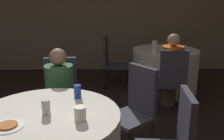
{
  "coord_description": "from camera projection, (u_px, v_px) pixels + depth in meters",
  "views": [
    {
      "loc": [
        0.51,
        -1.73,
        1.63
      ],
      "look_at": [
        0.55,
        0.96,
        0.86
      ],
      "focal_mm": 40.0,
      "sensor_mm": 36.0,
      "label": 1
    }
  ],
  "objects": [
    {
      "name": "chair_near_northeast",
      "position": [
        137.0,
        104.0,
        2.63
      ],
      "size": [
        0.56,
        0.56,
        0.96
      ],
      "rotation": [
        0.0,
        0.0,
        -4.04
      ],
      "color": "#383842",
      "rests_on": "ground_plane"
    },
    {
      "name": "pizza_plate_near",
      "position": [
        7.0,
        126.0,
        1.76
      ],
      "size": [
        0.23,
        0.23,
        0.02
      ],
      "color": "white",
      "rests_on": "table_near"
    },
    {
      "name": "chair_near_north",
      "position": [
        61.0,
        91.0,
        2.97
      ],
      "size": [
        0.43,
        0.43,
        0.96
      ],
      "rotation": [
        0.0,
        0.0,
        -3.07
      ],
      "color": "#383842",
      "rests_on": "ground_plane"
    },
    {
      "name": "soda_can_blue",
      "position": [
        78.0,
        91.0,
        2.26
      ],
      "size": [
        0.07,
        0.07,
        0.12
      ],
      "color": "#1E38A5",
      "rests_on": "table_near"
    },
    {
      "name": "table_far",
      "position": [
        165.0,
        70.0,
        4.55
      ],
      "size": [
        1.17,
        1.17,
        0.76
      ],
      "color": "white",
      "rests_on": "ground_plane"
    },
    {
      "name": "soda_can_silver",
      "position": [
        46.0,
        107.0,
        1.94
      ],
      "size": [
        0.07,
        0.07,
        0.12
      ],
      "color": "silver",
      "rests_on": "table_near"
    },
    {
      "name": "person_green_jacket",
      "position": [
        59.0,
        97.0,
        2.81
      ],
      "size": [
        0.34,
        0.5,
        1.1
      ],
      "rotation": [
        0.0,
        0.0,
        -3.07
      ],
      "color": "#4C4238",
      "rests_on": "ground_plane"
    },
    {
      "name": "chair_far_south",
      "position": [
        172.0,
        77.0,
        3.53
      ],
      "size": [
        0.44,
        0.45,
        0.96
      ],
      "rotation": [
        0.0,
        0.0,
        -0.12
      ],
      "color": "#383842",
      "rests_on": "ground_plane"
    },
    {
      "name": "chair_far_west",
      "position": [
        110.0,
        59.0,
        4.6
      ],
      "size": [
        0.45,
        0.45,
        0.96
      ],
      "rotation": [
        0.0,
        0.0,
        -1.69
      ],
      "color": "#383842",
      "rests_on": "ground_plane"
    },
    {
      "name": "wall_back",
      "position": [
        85.0,
        9.0,
        5.6
      ],
      "size": [
        16.0,
        0.06,
        2.8
      ],
      "color": "gray",
      "rests_on": "ground_plane"
    },
    {
      "name": "bottle_far",
      "position": [
        154.0,
        47.0,
        4.07
      ],
      "size": [
        0.09,
        0.09,
        0.21
      ],
      "color": "silver",
      "rests_on": "table_far"
    },
    {
      "name": "person_orange_shirt",
      "position": [
        171.0,
        72.0,
        3.7
      ],
      "size": [
        0.33,
        0.49,
        1.16
      ],
      "rotation": [
        0.0,
        0.0,
        -0.12
      ],
      "color": "#4C4238",
      "rests_on": "ground_plane"
    },
    {
      "name": "cup_near",
      "position": [
        80.0,
        114.0,
        1.84
      ],
      "size": [
        0.09,
        0.09,
        0.11
      ],
      "color": "silver",
      "rests_on": "table_near"
    },
    {
      "name": "chair_near_east",
      "position": [
        174.0,
        140.0,
        1.95
      ],
      "size": [
        0.44,
        0.43,
        0.96
      ],
      "rotation": [
        0.0,
        0.0,
        1.49
      ],
      "color": "#383842",
      "rests_on": "ground_plane"
    }
  ]
}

